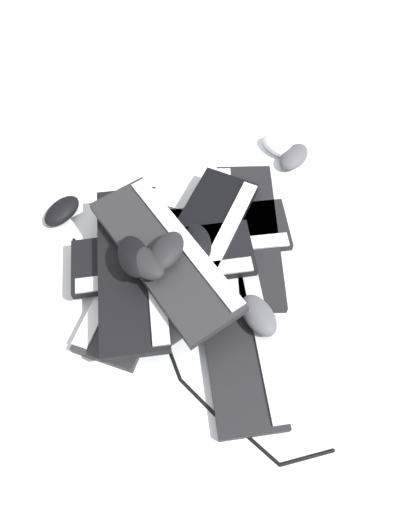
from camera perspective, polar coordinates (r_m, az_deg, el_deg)
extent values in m
plane|color=silver|center=(1.13, -2.39, -3.05)|extent=(3.20, 3.20, 0.00)
cube|color=black|center=(1.19, 5.48, 2.80)|extent=(0.27, 0.46, 0.02)
cube|color=silver|center=(1.17, 2.81, 3.16)|extent=(0.16, 0.41, 0.01)
cube|color=black|center=(1.19, -0.15, 2.99)|extent=(0.46, 0.24, 0.02)
cube|color=silver|center=(1.15, 0.18, 1.08)|extent=(0.42, 0.12, 0.01)
cube|color=#232326|center=(1.13, -8.15, -2.78)|extent=(0.39, 0.44, 0.02)
cube|color=silver|center=(1.13, -10.84, -1.59)|extent=(0.28, 0.36, 0.01)
cube|color=black|center=(1.06, 3.99, -9.82)|extent=(0.23, 0.46, 0.02)
cube|color=#B2B5BA|center=(1.05, 7.09, -9.09)|extent=(0.11, 0.42, 0.01)
cube|color=black|center=(1.12, -5.24, -0.24)|extent=(0.46, 0.22, 0.02)
cube|color=#B2B5BA|center=(1.08, -5.01, -2.39)|extent=(0.42, 0.11, 0.01)
cube|color=black|center=(1.08, -9.24, -1.22)|extent=(0.23, 0.46, 0.02)
cube|color=#B2B5BA|center=(1.06, -6.36, -0.48)|extent=(0.12, 0.42, 0.01)
cube|color=black|center=(1.14, -0.70, 1.90)|extent=(0.41, 0.43, 0.02)
cube|color=silver|center=(1.11, 1.93, 1.33)|extent=(0.31, 0.33, 0.01)
cube|color=#232326|center=(1.05, -5.14, 0.12)|extent=(0.27, 0.46, 0.02)
cube|color=silver|center=(1.05, -2.62, 2.05)|extent=(0.16, 0.41, 0.01)
ellipsoid|color=silver|center=(1.39, 9.18, 13.44)|extent=(0.11, 0.13, 0.04)
ellipsoid|color=black|center=(1.28, -17.45, 5.41)|extent=(0.13, 0.12, 0.04)
ellipsoid|color=black|center=(1.00, -7.70, -0.59)|extent=(0.11, 0.13, 0.04)
ellipsoid|color=black|center=(1.09, -0.96, 1.57)|extent=(0.09, 0.12, 0.04)
ellipsoid|color=#4C4C51|center=(1.37, 11.03, 12.07)|extent=(0.13, 0.12, 0.04)
ellipsoid|color=black|center=(1.01, -8.91, -0.06)|extent=(0.07, 0.11, 0.04)
ellipsoid|color=#4C4C51|center=(1.04, 6.73, -7.37)|extent=(0.08, 0.12, 0.04)
ellipsoid|color=black|center=(1.01, -4.87, 0.59)|extent=(0.12, 0.12, 0.04)
cylinder|color=black|center=(1.21, -15.74, 0.32)|extent=(0.01, 0.09, 0.01)
cylinder|color=black|center=(1.17, -14.50, -2.51)|extent=(0.03, 0.06, 0.01)
cylinder|color=black|center=(1.13, -12.27, -5.45)|extent=(0.04, 0.10, 0.01)
cylinder|color=black|center=(1.09, -9.07, -7.79)|extent=(0.07, 0.04, 0.01)
cylinder|color=black|center=(1.08, -6.16, -9.12)|extent=(0.04, 0.06, 0.01)
cylinder|color=black|center=(1.05, -4.10, -12.58)|extent=(0.01, 0.10, 0.01)
cylinder|color=black|center=(1.02, -0.96, -17.14)|extent=(0.06, 0.10, 0.01)
cylinder|color=black|center=(1.01, 2.91, -20.05)|extent=(0.05, 0.05, 0.01)
cylinder|color=black|center=(1.01, 6.92, -22.64)|extent=(0.06, 0.09, 0.01)
cylinder|color=black|center=(1.02, 12.63, -23.36)|extent=(0.11, 0.02, 0.01)
sphere|color=black|center=(1.23, -16.12, 2.08)|extent=(0.01, 0.01, 0.01)
sphere|color=black|center=(1.18, -15.36, -1.53)|extent=(0.01, 0.01, 0.01)
sphere|color=black|center=(1.15, -13.61, -3.51)|extent=(0.01, 0.01, 0.01)
sphere|color=black|center=(1.10, -10.86, -7.46)|extent=(0.01, 0.01, 0.01)
sphere|color=black|center=(1.09, -7.25, -8.12)|extent=(0.01, 0.01, 0.01)
sphere|color=black|center=(1.07, -5.03, -10.13)|extent=(0.01, 0.01, 0.01)
sphere|color=black|center=(1.04, -3.12, -15.11)|extent=(0.01, 0.01, 0.01)
sphere|color=black|center=(1.02, 1.28, -19.19)|extent=(0.01, 0.01, 0.01)
sphere|color=black|center=(1.01, 4.56, -20.90)|extent=(0.01, 0.01, 0.01)
sphere|color=black|center=(1.01, 9.35, -24.35)|extent=(0.01, 0.01, 0.01)
sphere|color=black|center=(1.04, 15.77, -22.33)|extent=(0.01, 0.01, 0.01)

